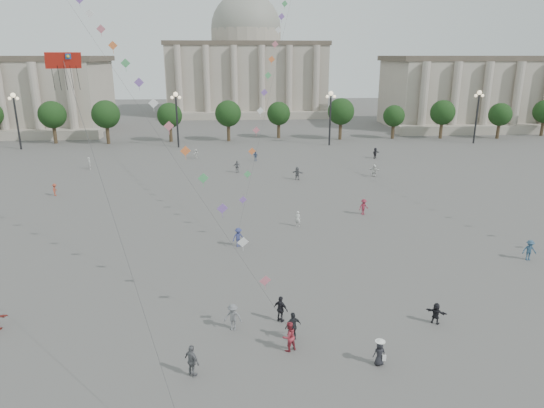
{
  "coord_description": "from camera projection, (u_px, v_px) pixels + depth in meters",
  "views": [
    {
      "loc": [
        -3.58,
        -25.48,
        17.36
      ],
      "look_at": [
        -0.82,
        12.0,
        5.78
      ],
      "focal_mm": 32.0,
      "sensor_mm": 36.0,
      "label": 1
    }
  ],
  "objects": [
    {
      "name": "lamp_post_far_west",
      "position": [
        15.0,
        111.0,
        91.04
      ],
      "size": [
        2.0,
        0.9,
        10.65
      ],
      "color": "#262628",
      "rests_on": "ground"
    },
    {
      "name": "person_crowd_9",
      "position": [
        375.0,
        153.0,
        84.77
      ],
      "size": [
        1.69,
        1.54,
        1.88
      ],
      "primitive_type": "imported",
      "rotation": [
        0.0,
        0.0,
        0.69
      ],
      "color": "black",
      "rests_on": "ground"
    },
    {
      "name": "person_crowd_8",
      "position": [
        364.0,
        207.0,
        54.82
      ],
      "size": [
        1.35,
        1.07,
        1.82
      ],
      "primitive_type": "imported",
      "rotation": [
        0.0,
        0.0,
        0.39
      ],
      "color": "maroon",
      "rests_on": "ground"
    },
    {
      "name": "lamp_post_mid_east",
      "position": [
        330.0,
        108.0,
        95.25
      ],
      "size": [
        2.0,
        0.9,
        10.65
      ],
      "color": "#262628",
      "rests_on": "ground"
    },
    {
      "name": "hat_person",
      "position": [
        379.0,
        353.0,
        28.13
      ],
      "size": [
        0.78,
        0.6,
        1.69
      ],
      "color": "black",
      "rests_on": "ground"
    },
    {
      "name": "person_crowd_14",
      "position": [
        529.0,
        250.0,
        42.57
      ],
      "size": [
        1.29,
        0.84,
        1.87
      ],
      "primitive_type": "imported",
      "rotation": [
        0.0,
        0.0,
        6.16
      ],
      "color": "#2C4964",
      "rests_on": "ground"
    },
    {
      "name": "hall_central",
      "position": [
        247.0,
        66.0,
        148.62
      ],
      "size": [
        48.3,
        34.3,
        35.5
      ],
      "color": "#9E9385",
      "rests_on": "ground"
    },
    {
      "name": "lamp_post_mid_west",
      "position": [
        176.0,
        109.0,
        93.15
      ],
      "size": [
        2.0,
        0.9,
        10.65
      ],
      "color": "#262628",
      "rests_on": "ground"
    },
    {
      "name": "person_crowd_12",
      "position": [
        297.0,
        173.0,
        70.2
      ],
      "size": [
        1.8,
        1.41,
        1.9
      ],
      "primitive_type": "imported",
      "rotation": [
        0.0,
        0.0,
        2.59
      ],
      "color": "slate",
      "rests_on": "ground"
    },
    {
      "name": "person_crowd_17",
      "position": [
        55.0,
        190.0,
        62.22
      ],
      "size": [
        0.6,
        1.03,
        1.59
      ],
      "primitive_type": "imported",
      "rotation": [
        0.0,
        0.0,
        1.58
      ],
      "color": "#9E3F2B",
      "rests_on": "ground"
    },
    {
      "name": "person_crowd_7",
      "position": [
        374.0,
        170.0,
        72.14
      ],
      "size": [
        1.64,
        1.52,
        1.84
      ],
      "primitive_type": "imported",
      "rotation": [
        0.0,
        0.0,
        2.43
      ],
      "color": "silver",
      "rests_on": "ground"
    },
    {
      "name": "tourist_4",
      "position": [
        293.0,
        326.0,
        30.61
      ],
      "size": [
        1.21,
        0.85,
        1.9
      ],
      "primitive_type": "imported",
      "rotation": [
        0.0,
        0.0,
        3.53
      ],
      "color": "black",
      "rests_on": "ground"
    },
    {
      "name": "kite_flyer_0",
      "position": [
        289.0,
        336.0,
        29.48
      ],
      "size": [
        1.17,
        1.09,
        1.93
      ],
      "primitive_type": "imported",
      "rotation": [
        0.0,
        0.0,
        3.64
      ],
      "color": "maroon",
      "rests_on": "ground"
    },
    {
      "name": "dragon_kite",
      "position": [
        66.0,
        75.0,
        31.37
      ],
      "size": [
        5.36,
        8.79,
        23.9
      ],
      "color": "#AE1D12",
      "rests_on": "ground"
    },
    {
      "name": "ground",
      "position": [
        300.0,
        351.0,
        29.65
      ],
      "size": [
        360.0,
        360.0,
        0.0
      ],
      "primitive_type": "plane",
      "color": "#4F4D4A",
      "rests_on": "ground"
    },
    {
      "name": "person_crowd_6",
      "position": [
        233.0,
        317.0,
        31.72
      ],
      "size": [
        1.3,
        0.89,
        1.85
      ],
      "primitive_type": "imported",
      "rotation": [
        0.0,
        0.0,
        6.11
      ],
      "color": "slate",
      "rests_on": "ground"
    },
    {
      "name": "tourist_3",
      "position": [
        192.0,
        361.0,
        27.12
      ],
      "size": [
        1.13,
        1.13,
        1.93
      ],
      "primitive_type": "imported",
      "rotation": [
        0.0,
        0.0,
        2.36
      ],
      "color": "slate",
      "rests_on": "ground"
    },
    {
      "name": "person_crowd_16",
      "position": [
        237.0,
        167.0,
        74.5
      ],
      "size": [
        1.15,
        0.62,
        1.87
      ],
      "primitive_type": "imported",
      "rotation": [
        0.0,
        0.0,
        0.15
      ],
      "color": "slate",
      "rests_on": "ground"
    },
    {
      "name": "tourist_1",
      "position": [
        281.0,
        309.0,
        32.7
      ],
      "size": [
        1.14,
        1.04,
        1.87
      ],
      "primitive_type": "imported",
      "rotation": [
        0.0,
        0.0,
        2.47
      ],
      "color": "black",
      "rests_on": "ground"
    },
    {
      "name": "person_crowd_0",
      "position": [
        255.0,
        156.0,
        82.71
      ],
      "size": [
        1.0,
        0.55,
        1.62
      ],
      "primitive_type": "imported",
      "rotation": [
        0.0,
        0.0,
        0.17
      ],
      "color": "#364C79",
      "rests_on": "ground"
    },
    {
      "name": "lamp_post_far_east",
      "position": [
        478.0,
        107.0,
        97.36
      ],
      "size": [
        2.0,
        0.9,
        10.65
      ],
      "color": "#262628",
      "rests_on": "ground"
    },
    {
      "name": "tree_row",
      "position": [
        253.0,
        114.0,
        102.4
      ],
      "size": [
        137.12,
        5.12,
        8.0
      ],
      "color": "#35281A",
      "rests_on": "ground"
    },
    {
      "name": "person_crowd_3",
      "position": [
        436.0,
        313.0,
        32.54
      ],
      "size": [
        1.4,
        1.15,
        1.5
      ],
      "primitive_type": "imported",
      "rotation": [
        0.0,
        0.0,
        2.55
      ],
      "color": "black",
      "rests_on": "ground"
    },
    {
      "name": "kite_flyer_1",
      "position": [
        238.0,
        237.0,
        45.62
      ],
      "size": [
        1.38,
        1.12,
        1.86
      ],
      "primitive_type": "imported",
      "rotation": [
        0.0,
        0.0,
        0.42
      ],
      "color": "navy",
      "rests_on": "ground"
    },
    {
      "name": "person_crowd_4",
      "position": [
        196.0,
        154.0,
        84.47
      ],
      "size": [
        1.09,
        1.67,
        1.72
      ],
      "primitive_type": "imported",
      "rotation": [
        0.0,
        0.0,
        4.31
      ],
      "color": "white",
      "rests_on": "ground"
    },
    {
      "name": "kite_train_west",
      "position": [
        80.0,
        7.0,
        45.12
      ],
      "size": [
        32.59,
        44.81,
        67.6
      ],
      "color": "#3F3F3F",
      "rests_on": "ground"
    },
    {
      "name": "person_crowd_13",
      "position": [
        298.0,
        219.0,
        51.06
      ],
      "size": [
        0.74,
        0.64,
        1.7
      ],
      "primitive_type": "imported",
      "rotation": [
        0.0,
        0.0,
        2.68
      ],
      "color": "silver",
      "rests_on": "ground"
    },
    {
      "name": "person_crowd_10",
      "position": [
        89.0,
        163.0,
        76.65
      ],
      "size": [
        0.7,
        0.83,
        1.94
      ],
      "primitive_type": "imported",
      "rotation": [
        0.0,
        0.0,
        1.96
      ],
      "color": "#B7B7B3",
      "rests_on": "ground"
    }
  ]
}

